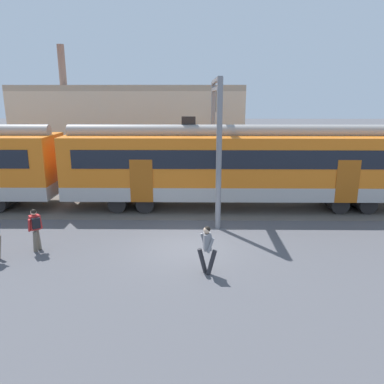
{
  "coord_description": "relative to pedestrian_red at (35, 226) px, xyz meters",
  "views": [
    {
      "loc": [
        0.34,
        -13.61,
        5.8
      ],
      "look_at": [
        0.15,
        2.44,
        1.6
      ],
      "focal_mm": 35.0,
      "sensor_mm": 36.0,
      "label": 1
    }
  ],
  "objects": [
    {
      "name": "ground_plane",
      "position": [
        5.72,
        0.4,
        -0.99
      ],
      "size": [
        160.0,
        160.0,
        0.0
      ],
      "primitive_type": "plane",
      "color": "#515156"
    },
    {
      "name": "track_bed",
      "position": [
        -2.64,
        5.83,
        -0.98
      ],
      "size": [
        80.0,
        4.4,
        0.01
      ],
      "primitive_type": "cube",
      "color": "#605951",
      "rests_on": "ground"
    },
    {
      "name": "pedestrian_red",
      "position": [
        0.0,
        0.0,
        0.0
      ],
      "size": [
        0.51,
        0.7,
        1.67
      ],
      "color": "#6B6051",
      "rests_on": "ground"
    },
    {
      "name": "pedestrian_grey",
      "position": [
        6.42,
        -1.79,
        -0.03
      ],
      "size": [
        0.67,
        0.54,
        1.67
      ],
      "color": "#28282D",
      "rests_on": "ground"
    },
    {
      "name": "catenary_gantry",
      "position": [
        7.02,
        5.83,
        3.32
      ],
      "size": [
        0.24,
        6.64,
        6.53
      ],
      "color": "gray",
      "rests_on": "ground"
    },
    {
      "name": "background_building",
      "position": [
        1.28,
        14.62,
        2.22
      ],
      "size": [
        16.02,
        5.0,
        9.2
      ],
      "color": "beige",
      "rests_on": "ground"
    }
  ]
}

